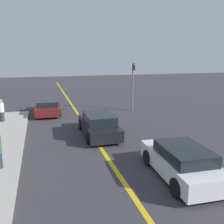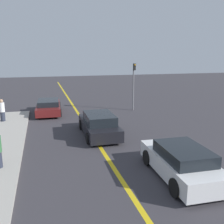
% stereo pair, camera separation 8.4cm
% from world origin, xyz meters
% --- Properties ---
extents(road_center_line, '(0.20, 60.00, 0.01)m').
position_xyz_m(road_center_line, '(0.00, 18.00, 0.00)').
color(road_center_line, gold).
rests_on(road_center_line, ground_plane).
extents(car_near_right_lane, '(2.04, 4.25, 1.30)m').
position_xyz_m(car_near_right_lane, '(2.29, 11.19, 0.64)').
color(car_near_right_lane, silver).
rests_on(car_near_right_lane, ground_plane).
extents(car_ahead_center, '(1.97, 4.52, 1.34)m').
position_xyz_m(car_ahead_center, '(0.40, 17.22, 0.64)').
color(car_ahead_center, black).
rests_on(car_ahead_center, ground_plane).
extents(car_far_distant, '(2.13, 4.53, 1.16)m').
position_xyz_m(car_far_distant, '(-2.32, 23.81, 0.58)').
color(car_far_distant, maroon).
rests_on(car_far_distant, ground_plane).
extents(pedestrian_far_standing, '(0.37, 0.37, 1.57)m').
position_xyz_m(pedestrian_far_standing, '(-5.51, 21.68, 0.92)').
color(pedestrian_far_standing, '#282D3D').
rests_on(pedestrian_far_standing, sidewalk_left).
extents(traffic_light, '(0.18, 0.40, 3.99)m').
position_xyz_m(traffic_light, '(4.76, 23.08, 2.46)').
color(traffic_light, slate).
rests_on(traffic_light, ground_plane).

